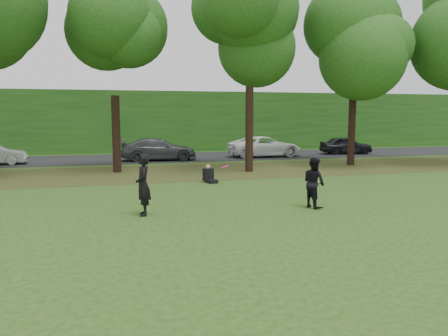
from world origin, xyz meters
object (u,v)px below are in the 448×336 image
(player_left, at_px, (143,185))
(frisbee, at_px, (225,167))
(player_right, at_px, (314,183))
(seated_person, at_px, (209,176))

(player_left, relative_size, frisbee, 6.59)
(player_right, bearing_deg, seated_person, 6.32)
(player_left, height_order, player_right, player_left)
(player_right, xyz_separation_m, seated_person, (-2.19, 6.18, -0.54))
(player_right, height_order, seated_person, player_right)
(player_left, xyz_separation_m, seated_person, (3.47, 5.85, -0.65))
(seated_person, bearing_deg, frisbee, -116.64)
(player_right, xyz_separation_m, frisbee, (-3.08, 0.17, 0.62))
(player_left, bearing_deg, frisbee, 88.44)
(seated_person, bearing_deg, player_right, -88.73)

